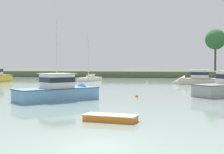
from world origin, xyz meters
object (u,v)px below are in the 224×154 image
(dinghy_orange, at_px, (110,119))
(cruiser_skyblue, at_px, (64,94))
(cruiser_cream, at_px, (196,81))
(mooring_buoy_orange, at_px, (137,96))
(sailboat_black, at_px, (56,87))
(sailboat_white, at_px, (90,80))
(mooring_buoy_yellow, at_px, (147,81))

(dinghy_orange, height_order, cruiser_skyblue, cruiser_skyblue)
(cruiser_cream, xyz_separation_m, mooring_buoy_orange, (-8.09, -25.10, -0.52))
(dinghy_orange, bearing_deg, sailboat_black, 115.84)
(sailboat_black, xyz_separation_m, mooring_buoy_orange, (12.85, -10.92, -0.16))
(sailboat_black, height_order, sailboat_white, sailboat_black)
(cruiser_cream, relative_size, mooring_buoy_yellow, 18.21)
(cruiser_skyblue, bearing_deg, sailboat_white, 99.93)
(mooring_buoy_yellow, height_order, mooring_buoy_orange, mooring_buoy_yellow)
(mooring_buoy_orange, bearing_deg, cruiser_skyblue, -148.04)
(dinghy_orange, height_order, mooring_buoy_orange, dinghy_orange)
(sailboat_black, height_order, dinghy_orange, sailboat_black)
(mooring_buoy_orange, bearing_deg, sailboat_white, 111.79)
(sailboat_white, xyz_separation_m, mooring_buoy_yellow, (12.36, -1.79, -0.14))
(sailboat_white, distance_m, cruiser_skyblue, 37.96)
(sailboat_white, bearing_deg, dinghy_orange, -74.86)
(cruiser_cream, bearing_deg, mooring_buoy_orange, -107.86)
(mooring_buoy_yellow, distance_m, mooring_buoy_orange, 31.42)
(mooring_buoy_yellow, bearing_deg, mooring_buoy_orange, -88.35)
(cruiser_skyblue, distance_m, cruiser_cream, 32.83)
(dinghy_orange, xyz_separation_m, cruiser_skyblue, (-6.59, 11.15, 0.43))
(sailboat_black, xyz_separation_m, dinghy_orange, (12.72, -26.26, -0.08))
(cruiser_cream, relative_size, mooring_buoy_orange, 23.88)
(sailboat_black, distance_m, mooring_buoy_orange, 16.87)
(sailboat_white, bearing_deg, mooring_buoy_yellow, -8.23)
(sailboat_black, bearing_deg, sailboat_white, 91.07)
(cruiser_skyblue, bearing_deg, sailboat_black, 112.08)
(dinghy_orange, height_order, cruiser_cream, cruiser_cream)
(cruiser_cream, height_order, mooring_buoy_yellow, cruiser_cream)
(sailboat_white, xyz_separation_m, mooring_buoy_orange, (13.27, -33.20, -0.16))
(sailboat_black, distance_m, sailboat_white, 22.28)
(mooring_buoy_orange, bearing_deg, sailboat_black, 139.64)
(cruiser_cream, height_order, mooring_buoy_orange, cruiser_cream)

